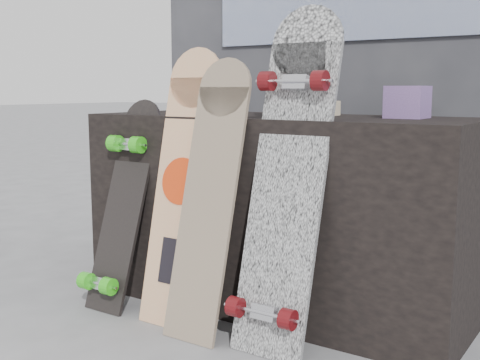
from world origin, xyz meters
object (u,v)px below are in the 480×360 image
Objects in this scene: vendor_table at (278,211)px; longboard_celtic at (210,188)px; skateboard_dark at (123,201)px; longboard_cascadia at (289,170)px; longboard_geisha at (183,177)px.

vendor_table is 0.42m from longboard_celtic.
longboard_celtic is at bearing -2.97° from skateboard_dark.
vendor_table is 1.32× the size of longboard_cascadia.
vendor_table is 1.49× the size of longboard_geisha.
longboard_cascadia reaches higher than vendor_table.
longboard_geisha is at bearing -178.43° from longboard_cascadia.
longboard_celtic is 0.85× the size of longboard_cascadia.
longboard_cascadia is at bearing -54.59° from vendor_table.
vendor_table is 0.45m from longboard_geisha.
longboard_celtic is at bearing -169.23° from longboard_cascadia.
vendor_table is at bearing 80.82° from longboard_celtic.
longboard_celtic is at bearing -99.18° from vendor_table.
skateboard_dark is at bearing -146.08° from vendor_table.
longboard_cascadia reaches higher than longboard_celtic.
longboard_celtic is at bearing -14.83° from longboard_geisha.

